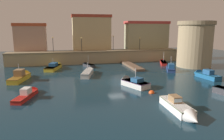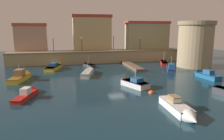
{
  "view_description": "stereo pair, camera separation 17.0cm",
  "coord_description": "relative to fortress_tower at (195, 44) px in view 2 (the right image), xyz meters",
  "views": [
    {
      "loc": [
        -8.13,
        -31.29,
        8.27
      ],
      "look_at": [
        0.0,
        3.13,
        1.21
      ],
      "focal_mm": 33.51,
      "sensor_mm": 36.0,
      "label": 1
    },
    {
      "loc": [
        -7.96,
        -31.33,
        8.27
      ],
      "look_at": [
        0.0,
        3.13,
        1.21
      ],
      "focal_mm": 33.51,
      "sensor_mm": 36.0,
      "label": 2
    }
  ],
  "objects": [
    {
      "name": "old_town_backdrop",
      "position": [
        -17.46,
        13.58,
        1.72
      ],
      "size": [
        39.35,
        3.89,
        8.91
      ],
      "color": "tan",
      "rests_on": "ground"
    },
    {
      "name": "ground_plane",
      "position": [
        -19.75,
        -8.75,
        -4.95
      ],
      "size": [
        103.43,
        103.43,
        0.0
      ],
      "primitive_type": "plane",
      "color": "#112D3D"
    },
    {
      "name": "moored_boat_10",
      "position": [
        -4.76,
        4.97,
        -4.57
      ],
      "size": [
        3.52,
        6.59,
        3.12
      ],
      "rotation": [
        0.0,
        0.0,
        1.19
      ],
      "color": "red",
      "rests_on": "ground"
    },
    {
      "name": "quay_wall",
      "position": [
        -19.75,
        10.15,
        -3.45
      ],
      "size": [
        41.38,
        3.63,
        2.97
      ],
      "color": "#9E8966",
      "rests_on": "ground"
    },
    {
      "name": "moored_boat_5",
      "position": [
        -32.24,
        -13.52,
        -4.59
      ],
      "size": [
        2.85,
        6.07,
        1.57
      ],
      "rotation": [
        0.0,
        0.0,
        1.28
      ],
      "color": "red",
      "rests_on": "ground"
    },
    {
      "name": "moored_boat_2",
      "position": [
        -34.65,
        -4.09,
        -4.39
      ],
      "size": [
        3.02,
        7.07,
        3.2
      ],
      "rotation": [
        0.0,
        0.0,
        1.36
      ],
      "color": "gold",
      "rests_on": "ground"
    },
    {
      "name": "moored_boat_1",
      "position": [
        -16.84,
        -22.69,
        -4.47
      ],
      "size": [
        1.79,
        6.31,
        1.79
      ],
      "rotation": [
        0.0,
        0.0,
        -1.61
      ],
      "color": "white",
      "rests_on": "ground"
    },
    {
      "name": "mooring_buoy_0",
      "position": [
        -16.87,
        -15.87,
        -4.95
      ],
      "size": [
        0.76,
        0.76,
        0.76
      ],
      "primitive_type": "sphere",
      "color": "#EA4C19",
      "rests_on": "ground"
    },
    {
      "name": "quay_lamp_0",
      "position": [
        -30.02,
        10.15,
        0.28
      ],
      "size": [
        0.32,
        0.32,
        3.39
      ],
      "color": "black",
      "rests_on": "quay_wall"
    },
    {
      "name": "moored_boat_0",
      "position": [
        -23.54,
        -2.81,
        -4.51
      ],
      "size": [
        3.3,
        7.17,
        2.58
      ],
      "rotation": [
        0.0,
        0.0,
        1.29
      ],
      "color": "silver",
      "rests_on": "ground"
    },
    {
      "name": "moored_boat_7",
      "position": [
        -6.77,
        -2.26,
        -4.48
      ],
      "size": [
        3.92,
        6.42,
        3.19
      ],
      "rotation": [
        0.0,
        0.0,
        1.14
      ],
      "color": "navy",
      "rests_on": "ground"
    },
    {
      "name": "quay_lamp_1",
      "position": [
        -23.46,
        10.15,
        0.18
      ],
      "size": [
        0.32,
        0.32,
        3.22
      ],
      "color": "black",
      "rests_on": "quay_wall"
    },
    {
      "name": "quay_lamp_2",
      "position": [
        -15.73,
        10.15,
        0.4
      ],
      "size": [
        0.32,
        0.32,
        3.6
      ],
      "color": "black",
      "rests_on": "quay_wall"
    },
    {
      "name": "moored_boat_8",
      "position": [
        -29.65,
        4.43,
        -4.48
      ],
      "size": [
        3.78,
        7.22,
        2.88
      ],
      "rotation": [
        0.0,
        0.0,
        1.28
      ],
      "color": "gold",
      "rests_on": "ground"
    },
    {
      "name": "moored_boat_9",
      "position": [
        -4.41,
        -9.68,
        -4.46
      ],
      "size": [
        2.23,
        5.7,
        1.88
      ],
      "rotation": [
        0.0,
        0.0,
        1.69
      ],
      "color": "#195689",
      "rests_on": "ground"
    },
    {
      "name": "fortress_tower",
      "position": [
        0.0,
        0.0,
        0.0
      ],
      "size": [
        7.82,
        7.82,
        9.77
      ],
      "color": "#9E8966",
      "rests_on": "ground"
    },
    {
      "name": "quay_lamp_3",
      "position": [
        -8.79,
        10.15,
        0.09
      ],
      "size": [
        0.32,
        0.32,
        3.07
      ],
      "color": "black",
      "rests_on": "quay_wall"
    },
    {
      "name": "moored_boat_3",
      "position": [
        -18.26,
        -11.76,
        -4.46
      ],
      "size": [
        3.92,
        5.63,
        3.25
      ],
      "rotation": [
        0.0,
        0.0,
        2.0
      ],
      "color": "silver",
      "rests_on": "ground"
    },
    {
      "name": "pier_dock",
      "position": [
        -13.31,
        2.94,
        -4.71
      ],
      "size": [
        1.86,
        11.1,
        0.7
      ],
      "color": "brown",
      "rests_on": "ground"
    },
    {
      "name": "moored_boat_4",
      "position": [
        -22.76,
        5.01,
        -4.57
      ],
      "size": [
        2.74,
        4.3,
        2.86
      ],
      "rotation": [
        0.0,
        0.0,
        1.98
      ],
      "color": "#333338",
      "rests_on": "ground"
    }
  ]
}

